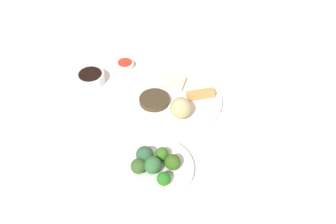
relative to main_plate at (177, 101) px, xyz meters
name	(u,v)px	position (x,y,z in m)	size (l,w,h in m)	color
tabletop	(160,107)	(0.00, -0.06, -0.02)	(2.20, 2.20, 0.02)	white
main_plate	(177,101)	(0.00, 0.00, 0.00)	(0.30, 0.30, 0.02)	white
rice_scoop	(181,108)	(0.08, 0.00, 0.04)	(0.07, 0.07, 0.07)	tan
spring_roll	(201,94)	(0.00, 0.08, 0.02)	(0.09, 0.02, 0.03)	tan
crab_rangoon_wonton	(174,83)	(-0.08, 0.00, 0.01)	(0.07, 0.07, 0.01)	beige
stir_fry_heap	(154,99)	(0.00, -0.08, 0.02)	(0.10, 0.10, 0.02)	#423322
broccoli_plate	(156,168)	(0.26, -0.11, 0.00)	(0.22, 0.22, 0.01)	white
broccoli_floret_0	(162,154)	(0.23, -0.09, 0.03)	(0.04, 0.04, 0.04)	#35711F
broccoli_floret_1	(173,162)	(0.27, -0.07, 0.03)	(0.04, 0.04, 0.04)	#35621A
broccoli_floret_2	(153,165)	(0.27, -0.12, 0.03)	(0.05, 0.05, 0.05)	#326835
broccoli_floret_3	(145,155)	(0.23, -0.14, 0.03)	(0.05, 0.05, 0.05)	#2E5B37
broccoli_floret_4	(138,166)	(0.26, -0.16, 0.03)	(0.04, 0.04, 0.04)	#345926
broccoli_floret_5	(164,179)	(0.31, -0.10, 0.02)	(0.04, 0.04, 0.04)	#26721D
soy_sauce_bowl	(91,78)	(-0.16, -0.28, 0.01)	(0.10, 0.10, 0.03)	white
soy_sauce_bowl_liquid	(90,74)	(-0.16, -0.28, 0.03)	(0.08, 0.08, 0.00)	black
sauce_ramekin_sweet_and_sour	(125,65)	(-0.22, -0.15, 0.00)	(0.06, 0.06, 0.02)	white
sauce_ramekin_sweet_and_sour_liquid	(125,62)	(-0.22, -0.15, 0.01)	(0.05, 0.05, 0.00)	red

